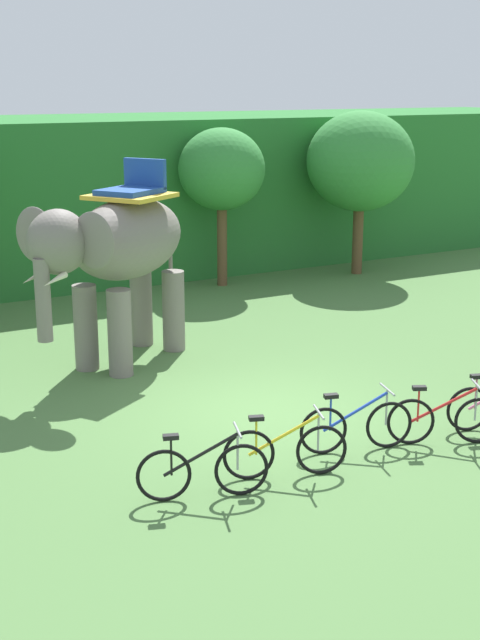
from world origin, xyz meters
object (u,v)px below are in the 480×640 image
Objects in this scene: bike_black at (203,470)px; bike_yellow at (285,450)px; bike_blue at (356,426)px; elephant at (118,249)px; bike_red at (444,419)px; tree_far_left at (222,170)px; tree_center_right at (360,162)px.

bike_black and bike_yellow have the same top height.
elephant is at bearing 104.98° from bike_blue.
tree_far_left is at bearing 79.51° from bike_red.
bike_black is (-1.14, -5.75, -1.82)m from elephant.
bike_black is (-5.91, -10.74, -2.62)m from tree_far_left.
elephant is 6.74m from bike_red.
tree_center_right reaches higher than bike_red.
bike_black is at bearing -118.82° from tree_far_left.
bike_black is (-9.89, -10.25, -2.70)m from tree_center_right.
tree_center_right is 2.86× the size of bike_red.
tree_far_left reaches higher than elephant.
bike_yellow is 1.38m from bike_blue.
bike_yellow is at bearing 176.51° from bike_red.
bike_blue is 1.35m from bike_red.
elephant reaches higher than bike_black.
tree_far_left is 2.62× the size of bike_red.
tree_center_right is 2.73× the size of bike_yellow.
elephant is 2.46× the size of bike_yellow.
bike_black is 1.25m from bike_yellow.
elephant is 2.41× the size of bike_blue.
tree_far_left reaches higher than bike_yellow.
elephant is 6.13m from bike_black.
tree_far_left is 12.54m from bike_black.
tree_far_left is 1.01× the size of elephant.
bike_yellow is at bearing 1.44° from bike_black.
bike_yellow is at bearing -88.90° from elephant.
bike_black is 3.90m from bike_red.
bike_yellow is (0.11, -5.71, -1.82)m from elephant.
tree_center_right is at bearing 59.98° from bike_red.
tree_center_right is (3.98, -0.50, 0.08)m from tree_far_left.
bike_black and bike_blue have the same top height.
elephant reaches higher than bike_red.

